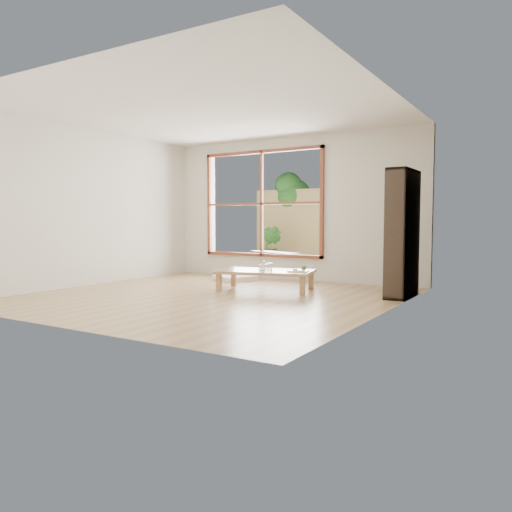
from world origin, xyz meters
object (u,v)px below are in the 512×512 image
(food_tray, at_px, (299,270))
(garden_bench, at_px, (274,255))
(low_table, at_px, (266,273))
(bookshelf, at_px, (402,234))

(food_tray, height_order, garden_bench, garden_bench)
(low_table, height_order, food_tray, food_tray)
(garden_bench, bearing_deg, bookshelf, -7.56)
(low_table, relative_size, food_tray, 4.76)
(bookshelf, relative_size, garden_bench, 1.35)
(bookshelf, height_order, food_tray, bookshelf)
(bookshelf, height_order, garden_bench, bookshelf)
(food_tray, distance_m, garden_bench, 3.00)
(food_tray, bearing_deg, low_table, 168.90)
(bookshelf, bearing_deg, garden_bench, 147.61)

